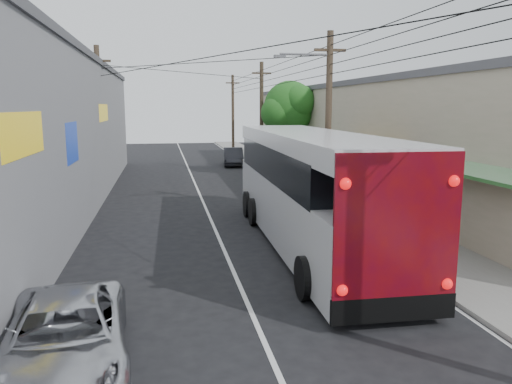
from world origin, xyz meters
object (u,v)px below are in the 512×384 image
Objects in this scene: jeepney at (65,337)px; pedestrian_far at (400,204)px; coach_bus at (309,188)px; parked_car_far at (233,157)px; parked_car_mid at (276,177)px; pedestrian_near at (358,191)px; parked_suv at (296,198)px.

pedestrian_far is (11.40, 9.70, 0.18)m from jeepney.
pedestrian_far is at bearing 28.15° from coach_bus.
jeepney is at bearing -97.17° from parked_car_far.
coach_bus reaches higher than parked_car_mid.
parked_car_far is 22.57m from pedestrian_far.
coach_bus reaches higher than pedestrian_near.
pedestrian_near is at bearing -48.16° from pedestrian_far.
parked_car_far is at bearing -46.79° from pedestrian_far.
pedestrian_near is (3.31, 1.02, 0.04)m from parked_suv.
jeepney is at bearing 43.89° from pedestrian_near.
pedestrian_near is at bearing -62.67° from parked_car_mid.
coach_bus is 12.37m from parked_car_mid.
parked_car_mid is at bearing 61.24° from jeepney.
pedestrian_far is at bearing -74.10° from parked_car_far.
parked_car_far is (0.80, 24.58, -1.31)m from coach_bus.
parked_car_far is at bearing 71.10° from jeepney.
parked_suv is 3.83× the size of pedestrian_near.
coach_bus is at bearing -85.65° from parked_car_far.
parked_car_far is (-0.80, 12.38, 0.03)m from parked_car_mid.
jeepney is 16.99m from pedestrian_near.
jeepney is 14.97m from pedestrian_far.
parked_car_mid is 10.31m from pedestrian_far.
coach_bus is 4.86m from parked_suv.
parked_car_mid is at bearing -39.56° from pedestrian_far.
parked_car_far is 3.06× the size of pedestrian_far.
coach_bus reaches higher than jeepney.
parked_car_far reaches higher than jeepney.
parked_car_mid is at bearing -80.09° from parked_car_far.
parked_suv is (0.80, 4.63, -1.24)m from coach_bus.
jeepney is 3.28× the size of pedestrian_far.
coach_bus is 24.63m from parked_car_far.
jeepney is 21.30m from parked_car_mid.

